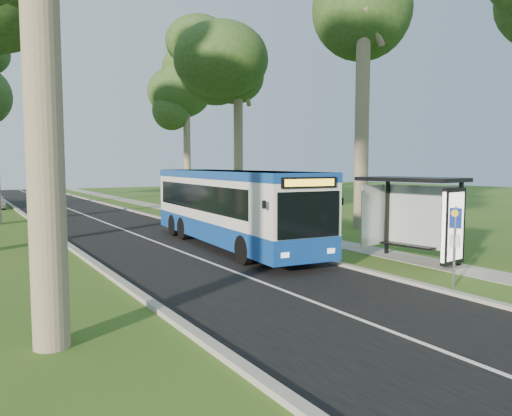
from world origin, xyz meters
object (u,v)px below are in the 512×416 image
Objects in this scene: bus_shelter at (425,203)px; bus at (231,208)px; bus_stop_sign at (455,237)px; litter_bin at (232,222)px.

bus is at bearing 112.44° from bus_shelter.
bus reaches higher than bus_shelter.
bus is 5.35× the size of bus_stop_sign.
bus_shelter reaches higher than litter_bin.
bus_shelter is at bearing 30.72° from bus_stop_sign.
litter_bin is at bearing 66.64° from bus_stop_sign.
bus_shelter reaches higher than bus_stop_sign.
litter_bin is (0.05, 12.83, -0.87)m from bus_stop_sign.
bus_stop_sign reaches higher than litter_bin.
bus_stop_sign is 0.61× the size of bus_shelter.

